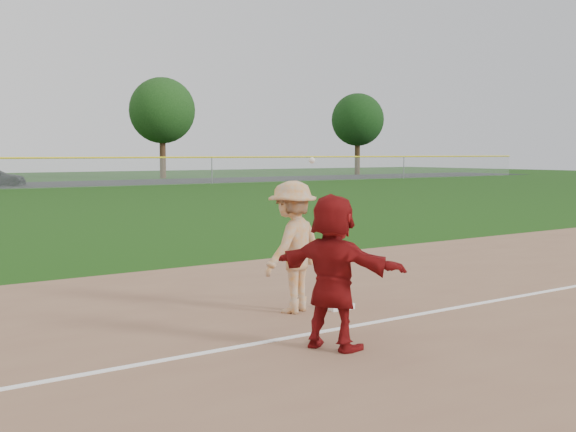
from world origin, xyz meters
TOP-DOWN VIEW (x-y plane):
  - ground at (0.00, 0.00)m, footprint 160.00×160.00m
  - foul_line at (0.00, -0.80)m, footprint 60.00×0.10m
  - first_base at (-0.03, 0.21)m, footprint 0.41×0.41m
  - base_runner at (-1.44, -1.48)m, footprint 1.14×1.77m
  - first_base_play at (-0.69, 0.40)m, footprint 1.41×1.14m
  - tree_3 at (22.00, 52.80)m, footprint 6.00×6.00m
  - tree_4 at (44.00, 51.20)m, footprint 5.60×5.60m

SIDE VIEW (x-z plane):
  - ground at x=0.00m, z-range 0.00..0.00m
  - foul_line at x=0.00m, z-range 0.02..0.03m
  - first_base at x=-0.03m, z-range 0.02..0.11m
  - base_runner at x=-1.44m, z-range 0.02..1.85m
  - first_base_play at x=-0.69m, z-range -0.15..2.09m
  - tree_4 at x=44.00m, z-range 1.51..10.18m
  - tree_3 at x=22.00m, z-range 1.57..10.76m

